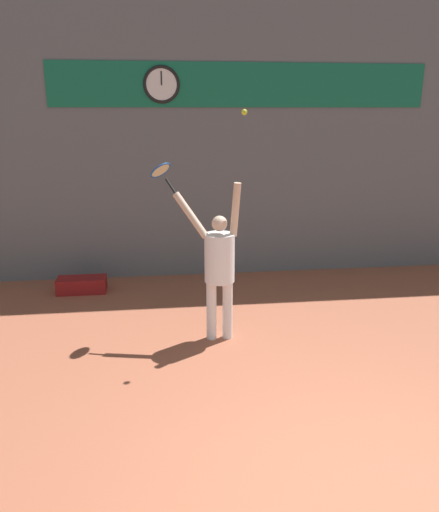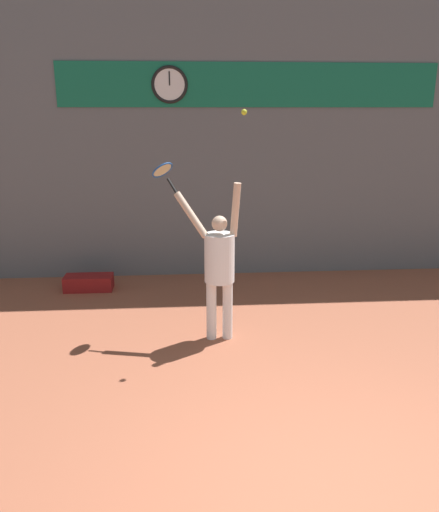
# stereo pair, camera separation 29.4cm
# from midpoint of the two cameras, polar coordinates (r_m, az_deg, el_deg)

# --- Properties ---
(back_wall) EXTENTS (18.00, 0.10, 5.00)m
(back_wall) POSITION_cam_midpoint_polar(r_m,az_deg,el_deg) (8.79, 4.39, 13.83)
(back_wall) COLOR slate
(back_wall) RESTS_ON ground_plane
(sponsor_banner) EXTENTS (6.32, 0.02, 0.71)m
(sponsor_banner) POSITION_cam_midpoint_polar(r_m,az_deg,el_deg) (8.73, 4.56, 18.92)
(sponsor_banner) COLOR #146B4C
(scoreboard_clock) EXTENTS (0.60, 0.05, 0.60)m
(scoreboard_clock) POSITION_cam_midpoint_polar(r_m,az_deg,el_deg) (8.62, -4.71, 18.95)
(scoreboard_clock) COLOR white
(tennis_player) EXTENTS (0.85, 0.53, 2.05)m
(tennis_player) POSITION_cam_midpoint_polar(r_m,az_deg,el_deg) (6.28, 1.28, -0.83)
(tennis_player) COLOR white
(tennis_player) RESTS_ON ground_plane
(tennis_racket) EXTENTS (0.39, 0.39, 0.39)m
(tennis_racket) POSITION_cam_midpoint_polar(r_m,az_deg,el_deg) (6.46, -5.12, 9.57)
(tennis_racket) COLOR black
(tennis_ball) EXTENTS (0.07, 0.07, 0.07)m
(tennis_ball) POSITION_cam_midpoint_polar(r_m,az_deg,el_deg) (5.93, 4.31, 16.08)
(tennis_ball) COLOR #CCDB2D
(equipment_bag) EXTENTS (0.79, 0.36, 0.25)m
(equipment_bag) POSITION_cam_midpoint_polar(r_m,az_deg,el_deg) (8.53, -13.77, -2.99)
(equipment_bag) COLOR maroon
(equipment_bag) RESTS_ON ground_plane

